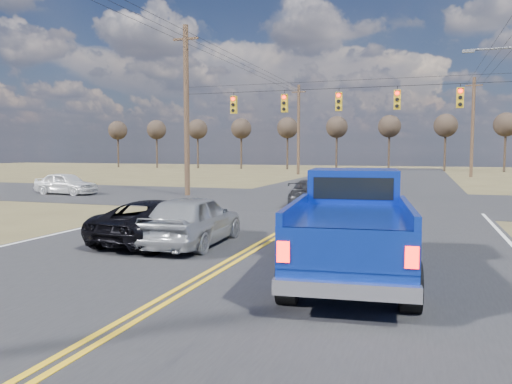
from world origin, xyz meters
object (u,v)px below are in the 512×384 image
(pickup_truck, at_px, (352,226))
(dgrey_car_queue, at_px, (312,192))
(silver_suv, at_px, (193,220))
(cross_car_west, at_px, (66,184))
(white_car_queue, at_px, (349,190))
(black_suv, at_px, (161,221))

(pickup_truck, relative_size, dgrey_car_queue, 1.40)
(silver_suv, distance_m, cross_car_west, 19.08)
(cross_car_west, bearing_deg, white_car_queue, -87.74)
(silver_suv, xyz_separation_m, cross_car_west, (-14.52, 12.37, -0.06))
(pickup_truck, relative_size, black_suv, 1.36)
(dgrey_car_queue, bearing_deg, pickup_truck, 101.85)
(white_car_queue, distance_m, cross_car_west, 17.32)
(pickup_truck, xyz_separation_m, dgrey_car_queue, (-3.74, 13.38, -0.45))
(white_car_queue, bearing_deg, silver_suv, 79.47)
(white_car_queue, distance_m, dgrey_car_queue, 1.80)
(pickup_truck, distance_m, silver_suv, 5.25)
(pickup_truck, distance_m, white_car_queue, 13.94)
(black_suv, height_order, white_car_queue, white_car_queue)
(white_car_queue, bearing_deg, pickup_truck, 101.11)
(pickup_truck, height_order, black_suv, pickup_truck)
(black_suv, xyz_separation_m, cross_car_west, (-13.46, 12.29, 0.05))
(white_car_queue, relative_size, cross_car_west, 1.18)
(black_suv, relative_size, white_car_queue, 0.97)
(black_suv, xyz_separation_m, dgrey_car_queue, (2.10, 11.13, 0.01))
(black_suv, bearing_deg, cross_car_west, -34.33)
(pickup_truck, bearing_deg, silver_suv, 149.50)
(silver_suv, relative_size, cross_car_west, 1.08)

